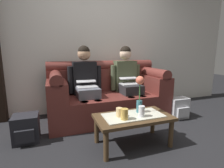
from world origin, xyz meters
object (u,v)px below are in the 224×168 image
Objects in this scene: couch at (107,96)px; cup_near_right at (142,111)px; person_right at (127,78)px; backpack_left at (26,129)px; cup_far_center at (119,112)px; flower_vase at (140,91)px; cup_near_left at (124,114)px; coffee_table at (133,120)px; person_left at (86,81)px; backpack_right at (178,108)px.

cup_near_right is at bearing -86.44° from couch.
person_right reaches higher than couch.
person_right is 3.54× the size of backpack_left.
couch is 1.00m from cup_far_center.
flower_vase is (0.11, -0.93, 0.27)m from couch.
cup_near_right is 0.26m from cup_far_center.
cup_near_right is (0.22, 0.01, 0.00)m from cup_near_left.
coffee_table is 0.16m from cup_near_right.
cup_near_left is at bearing -150.28° from flower_vase.
couch is at bearing 79.85° from cup_far_center.
person_left is 0.74m from person_right.
person_left is 1.00× the size of person_right.
coffee_table is 2.63× the size of backpack_left.
backpack_left is (-1.06, 0.51, -0.26)m from cup_far_center.
person_left is 3.54× the size of backpack_left.
cup_near_right is at bearing -24.55° from backpack_left.
cup_near_left is at bearing -29.36° from backpack_left.
flower_vase reaches higher than cup_near_right.
couch is 4.29× the size of flower_vase.
cup_near_left is at bearing -78.46° from cup_far_center.
cup_near_left is 1.19× the size of cup_far_center.
cup_near_left is at bearing -176.80° from cup_near_right.
cup_near_right is at bearing -48.35° from coffee_table.
cup_far_center reaches higher than backpack_right.
couch is 0.46m from person_left.
person_left is 1.35× the size of coffee_table.
couch is 1.34m from backpack_left.
person_left reaches higher than backpack_left.
person_right reaches higher than coffee_table.
person_right reaches higher than cup_near_right.
flower_vase is at bearing 29.72° from cup_near_left.
cup_far_center reaches higher than coffee_table.
person_right is at bearing 69.56° from coffee_table.
backpack_left is (-0.86, -0.47, -0.49)m from person_left.
cup_far_center is at bearing -100.15° from couch.
cup_far_center is at bearing 160.30° from cup_near_right.
person_left is at bearing -179.69° from couch.
coffee_table reaches higher than backpack_right.
cup_near_left reaches higher than cup_far_center.
couch is 15.34× the size of cup_near_right.
couch is at bearing 21.09° from backpack_left.
backpack_left is at bearing 150.64° from cup_near_left.
cup_near_left is (-0.52, -1.08, -0.22)m from person_right.
cup_near_right reaches higher than cup_near_left.
cup_near_left is 1.43m from backpack_right.
cup_near_right is (-0.05, -0.14, -0.20)m from flower_vase.
person_left is 1.11m from coffee_table.
coffee_table is 1.34m from backpack_left.
coffee_table is (0.37, -0.99, -0.34)m from person_left.
person_left reaches higher than couch.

